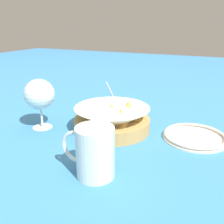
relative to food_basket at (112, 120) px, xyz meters
name	(u,v)px	position (x,y,z in m)	size (l,w,h in m)	color
ground_plane	(106,126)	(0.03, -0.02, -0.04)	(4.00, 4.00, 0.00)	teal
food_basket	(112,120)	(0.00, 0.00, 0.00)	(0.23, 0.23, 0.10)	#B2894C
sauce_cup	(115,105)	(0.07, -0.18, -0.01)	(0.07, 0.06, 0.11)	#B7B7BC
wine_glass	(39,95)	(0.21, 0.08, 0.07)	(0.09, 0.09, 0.16)	silver
beer_mug	(94,154)	(-0.07, 0.24, 0.02)	(0.13, 0.08, 0.11)	silver
side_plate	(194,136)	(-0.24, -0.04, -0.03)	(0.18, 0.18, 0.01)	silver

